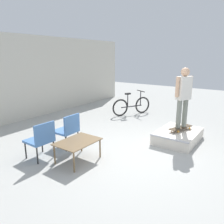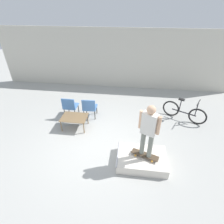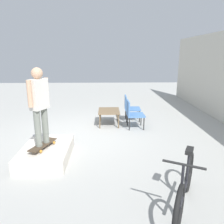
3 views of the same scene
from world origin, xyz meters
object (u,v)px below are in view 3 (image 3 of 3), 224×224
patio_chair_left (130,107)px  bicycle (185,187)px  skate_ramp_box (46,153)px  person_skater (39,101)px  patio_chair_right (133,113)px  coffee_table (109,112)px  skateboard_on_ramp (43,145)px

patio_chair_left → bicycle: 4.51m
skate_ramp_box → bicycle: 2.97m
person_skater → patio_chair_right: person_skater is taller
person_skater → patio_chair_right: (-2.11, 2.17, -0.82)m
coffee_table → patio_chair_left: bearing=118.8°
skate_ramp_box → coffee_table: size_ratio=1.53×
skateboard_on_ramp → skate_ramp_box: bearing=174.7°
coffee_table → bicycle: size_ratio=0.61×
skateboard_on_ramp → patio_chair_left: (-2.91, 2.17, 0.12)m
coffee_table → patio_chair_left: size_ratio=1.07×
coffee_table → patio_chair_left: (-0.40, 0.73, 0.08)m
person_skater → patio_chair_left: 3.73m
coffee_table → bicycle: 4.23m
skate_ramp_box → patio_chair_right: size_ratio=1.64×
bicycle → coffee_table: bearing=-138.2°
coffee_table → bicycle: (4.10, 1.04, -0.06)m
coffee_table → person_skater: bearing=-29.8°
patio_chair_left → bicycle: bicycle is taller
patio_chair_left → bicycle: size_ratio=0.57×
patio_chair_right → skate_ramp_box: bearing=131.7°
skateboard_on_ramp → coffee_table: (-2.51, 1.44, 0.05)m
skate_ramp_box → patio_chair_left: bearing=143.1°
person_skater → patio_chair_right: 3.14m
skate_ramp_box → person_skater: bearing=-25.0°
skate_ramp_box → bicycle: size_ratio=0.93×
patio_chair_right → bicycle: 3.71m
skate_ramp_box → patio_chair_right: (-2.04, 2.14, 0.35)m
skate_ramp_box → skateboard_on_ramp: 0.24m
person_skater → patio_chair_left: size_ratio=1.84×
coffee_table → patio_chair_right: 0.84m
person_skater → patio_chair_right: size_ratio=1.84×
skateboard_on_ramp → patio_chair_right: bearing=154.0°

